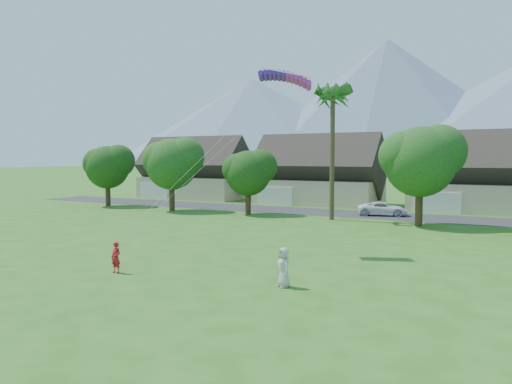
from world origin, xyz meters
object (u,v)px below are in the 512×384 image
Objects in this scene: watcher at (284,267)px; parked_car at (383,209)px; kite_flyer at (116,258)px; parafoil_kite at (286,77)px.

parked_car is at bearing 137.76° from watcher.
watcher is 0.36× the size of parked_car.
kite_flyer is 14.75m from parafoil_kite.
parked_car is at bearing 68.43° from parafoil_kite.
kite_flyer reaches higher than parked_car.
kite_flyer is at bearing 154.33° from parked_car.
kite_flyer is at bearing -127.71° from watcher.
parafoil_kite is at bearing 156.62° from watcher.
parked_car is (5.49, 31.28, -0.10)m from kite_flyer.
parafoil_kite reaches higher than watcher.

